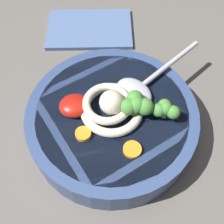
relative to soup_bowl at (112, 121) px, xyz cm
name	(u,v)px	position (x,y,z in cm)	size (l,w,h in cm)	color
table_slab	(120,145)	(-1.01, 2.00, -4.86)	(98.24, 98.24, 4.14)	#5B5651
soup_bowl	(112,121)	(0.00, 0.00, 0.00)	(25.59, 25.59, 5.40)	#334775
noodle_pile	(111,106)	(0.17, -0.24, 3.88)	(10.13, 9.93, 4.07)	beige
soup_spoon	(140,87)	(-4.93, -3.18, 3.41)	(16.29, 12.19, 1.60)	#B7B7BC
chili_sauce_dollop	(74,106)	(5.28, -1.43, 3.60)	(4.40, 3.96, 1.98)	#B2190F
broccoli_floret_center	(166,110)	(-7.22, 2.26, 4.49)	(3.79, 3.26, 3.00)	#7A9E60
broccoli_floret_front	(136,105)	(-3.27, 0.85, 4.94)	(4.71, 4.05, 3.72)	#7A9E60
carrot_slice_extra_b	(83,134)	(4.59, 3.05, 2.97)	(2.21, 2.21, 0.72)	orange
carrot_slice_far	(132,150)	(-1.59, 6.52, 2.88)	(2.50, 2.50, 0.54)	orange
folded_napkin	(90,29)	(0.38, -23.83, -2.39)	(17.05, 11.33, 0.80)	#4C6693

